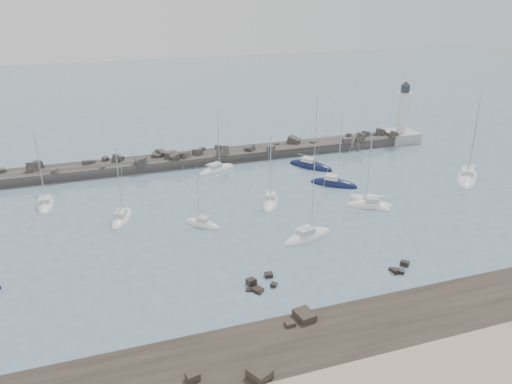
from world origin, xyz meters
The scene contains 18 objects.
ground centered at (0.00, 0.00, 0.00)m, with size 400.00×400.00×0.00m, color slate.
rock_shelf centered at (0.05, -21.99, 0.01)m, with size 140.00×12.12×1.95m.
rock_cluster_near centered at (-4.49, -9.33, 0.11)m, with size 4.28×4.01×1.29m.
rock_cluster_far centered at (13.95, -11.37, 0.10)m, with size 3.55×2.73×1.18m.
breakwater centered at (-7.34, 37.99, 0.31)m, with size 115.00×7.15×5.47m.
lighthouse centered at (47.00, 38.00, 3.09)m, with size 7.00×7.00×14.60m.
sailboat_1 centered at (-29.78, 24.81, 0.14)m, with size 2.75×8.19×12.86m.
sailboat_3 centered at (-18.33, 15.21, 0.14)m, with size 4.95×8.12×12.39m.
sailboat_4 centered at (1.26, 31.99, 0.13)m, with size 8.90×6.11×13.52m.
sailboat_5 centered at (-6.98, 9.28, 0.14)m, with size 5.60×5.87×10.02m.
sailboat_6 centered at (5.65, 13.44, 0.15)m, with size 5.86×8.31×12.89m.
sailboat_7 centered at (6.43, 0.29, 0.14)m, with size 8.81×5.04×13.38m.
sailboat_8 centered at (19.60, 28.01, 0.15)m, with size 8.09×9.50×15.23m.
sailboat_9 centered at (20.69, 7.19, 0.14)m, with size 7.97×5.21×12.23m.
sailboat_10 centered at (21.21, 8.06, 0.14)m, with size 5.43×8.75×13.27m.
sailboat_11 centered at (44.15, 11.97, 0.15)m, with size 9.96×10.57×17.41m.
sailboat_12 centered at (47.35, 14.88, 0.15)m, with size 4.75×7.24×11.30m.
sailboat_14 centered at (19.54, 17.77, 0.15)m, with size 8.33×7.76×13.91m.
Camera 1 is at (-21.13, -57.64, 33.49)m, focal length 35.00 mm.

